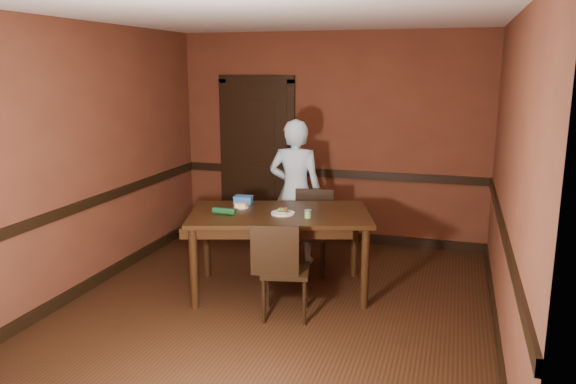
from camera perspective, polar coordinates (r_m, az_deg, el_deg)
The scene contains 22 objects.
floor at distance 5.53m, azimuth -1.07°, elevation -11.45°, with size 4.00×4.50×0.01m, color black.
ceiling at distance 5.08m, azimuth -1.20°, elevation 17.65°, with size 4.00×4.50×0.01m, color silver.
wall_back at distance 7.28m, azimuth 4.36°, elevation 5.40°, with size 4.00×0.02×2.70m, color #5A2C1B.
wall_front at distance 3.13m, azimuth -13.99°, elevation -4.49°, with size 4.00×0.02×2.70m, color #5A2C1B.
wall_left at distance 6.05m, azimuth -19.50°, elevation 3.28°, with size 0.02×4.50×2.70m, color #5A2C1B.
wall_right at distance 4.91m, azimuth 21.68°, elevation 1.11°, with size 0.02×4.50×2.70m, color #5A2C1B.
dado_back at distance 7.34m, azimuth 4.27°, elevation 1.90°, with size 4.00×0.03×0.10m, color black.
dado_left at distance 6.12m, azimuth -19.08°, elevation -0.88°, with size 0.03×4.50×0.10m, color black.
dado_right at distance 5.01m, azimuth 21.09°, elevation -3.93°, with size 0.03×4.50×0.10m, color black.
baseboard_back at distance 7.54m, azimuth 4.17°, elevation -4.39°, with size 4.00×0.03×0.12m, color black.
baseboard_left at distance 6.36m, azimuth -18.54°, elevation -8.27°, with size 0.03×4.50×0.12m, color black.
baseboard_right at distance 5.30m, azimuth 20.37°, elevation -12.69°, with size 0.03×4.50×0.12m, color black.
door at distance 7.56m, azimuth -3.16°, elevation 3.71°, with size 1.05×0.07×2.20m.
dining_table at distance 5.73m, azimuth -0.83°, elevation -6.10°, with size 1.78×1.00×0.83m, color black.
chair_far at distance 6.24m, azimuth 1.89°, elevation -4.16°, with size 0.43×0.43×0.92m, color black, non-canonical shape.
chair_near at distance 5.16m, azimuth -0.25°, elevation -7.80°, with size 0.42×0.42×0.91m, color black, non-canonical shape.
person at distance 6.51m, azimuth 0.74°, elevation 0.04°, with size 0.61×0.40×1.68m, color #B7DEF1.
sandwich_plate at distance 5.54m, azimuth -0.52°, elevation -2.07°, with size 0.24×0.24×0.06m.
sauce_jar at distance 5.39m, azimuth 2.03°, elevation -2.23°, with size 0.07×0.07×0.08m.
cheese_saucer at distance 5.81m, azimuth -4.77°, elevation -1.41°, with size 0.15×0.15×0.05m.
food_tub at distance 5.97m, azimuth -4.56°, elevation -0.79°, with size 0.21×0.15×0.08m.
wrapped_veg at distance 5.55m, azimuth -6.50°, elevation -1.95°, with size 0.07×0.07×0.24m, color #13411E.
Camera 1 is at (1.56, -4.81, 2.24)m, focal length 35.00 mm.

